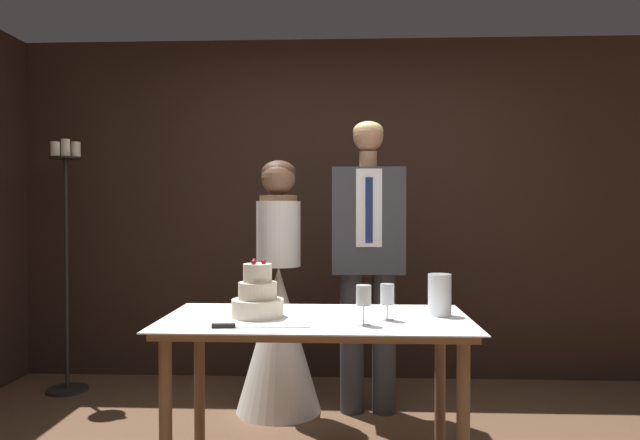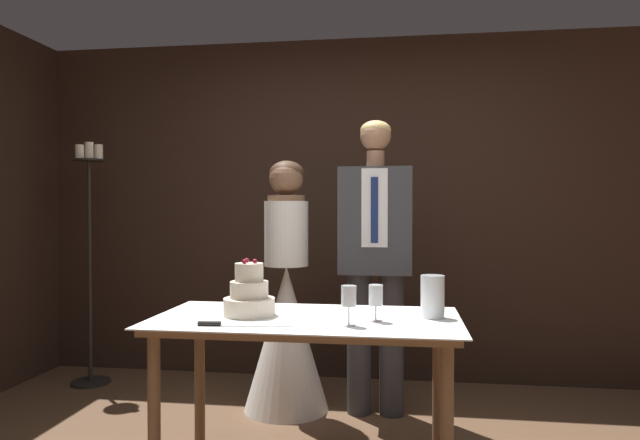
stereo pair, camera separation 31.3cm
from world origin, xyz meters
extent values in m
cube|color=black|center=(0.00, 2.02, 1.29)|extent=(5.16, 0.12, 2.57)
cylinder|color=brown|center=(-0.76, 0.01, 0.37)|extent=(0.06, 0.06, 0.73)
cylinder|color=brown|center=(0.50, 0.01, 0.37)|extent=(0.06, 0.06, 0.73)
cylinder|color=brown|center=(-0.76, 0.58, 0.37)|extent=(0.06, 0.06, 0.73)
cylinder|color=brown|center=(0.50, 0.58, 0.37)|extent=(0.06, 0.06, 0.73)
cube|color=brown|center=(-0.13, 0.30, 0.75)|extent=(1.38, 0.69, 0.03)
cube|color=white|center=(-0.13, 0.30, 0.77)|extent=(1.44, 0.75, 0.01)
cylinder|color=beige|center=(-0.41, 0.30, 0.81)|extent=(0.25, 0.25, 0.08)
cylinder|color=beige|center=(-0.41, 0.30, 0.90)|extent=(0.18, 0.18, 0.08)
cylinder|color=beige|center=(-0.41, 0.30, 0.98)|extent=(0.14, 0.14, 0.09)
sphere|color=maroon|center=(-0.38, 0.29, 1.03)|extent=(0.02, 0.02, 0.02)
sphere|color=maroon|center=(-0.43, 0.34, 1.03)|extent=(0.02, 0.02, 0.02)
sphere|color=maroon|center=(-0.42, 0.26, 1.03)|extent=(0.02, 0.02, 0.02)
cube|color=silver|center=(-0.30, 0.05, 0.77)|extent=(0.32, 0.05, 0.00)
cylinder|color=black|center=(-0.51, 0.04, 0.78)|extent=(0.10, 0.03, 0.02)
cylinder|color=silver|center=(0.20, 0.24, 0.77)|extent=(0.06, 0.06, 0.00)
cylinder|color=silver|center=(0.20, 0.24, 0.81)|extent=(0.01, 0.01, 0.07)
cylinder|color=silver|center=(0.20, 0.24, 0.89)|extent=(0.06, 0.06, 0.09)
cylinder|color=maroon|center=(0.20, 0.24, 0.86)|extent=(0.05, 0.05, 0.03)
cylinder|color=silver|center=(0.09, 0.12, 0.77)|extent=(0.06, 0.06, 0.00)
cylinder|color=silver|center=(0.09, 0.12, 0.82)|extent=(0.01, 0.01, 0.08)
cylinder|color=silver|center=(0.09, 0.12, 0.90)|extent=(0.07, 0.07, 0.09)
cylinder|color=silver|center=(0.46, 0.37, 0.87)|extent=(0.11, 0.11, 0.20)
cylinder|color=silver|center=(0.46, 0.37, 0.82)|extent=(0.05, 0.05, 0.09)
sphere|color=#F9CC4C|center=(0.46, 0.37, 0.87)|extent=(0.02, 0.02, 0.02)
cone|color=white|center=(-0.41, 1.22, 0.46)|extent=(0.54, 0.54, 0.92)
cylinder|color=white|center=(-0.41, 1.22, 1.13)|extent=(0.28, 0.28, 0.41)
cylinder|color=brown|center=(-0.41, 1.22, 1.35)|extent=(0.24, 0.24, 0.04)
sphere|color=brown|center=(-0.41, 1.22, 1.48)|extent=(0.22, 0.22, 0.22)
ellipsoid|color=#472D1E|center=(-0.41, 1.24, 1.51)|extent=(0.22, 0.22, 0.16)
cylinder|color=#38383D|center=(0.05, 1.22, 0.44)|extent=(0.15, 0.15, 0.88)
cylinder|color=#38383D|center=(0.25, 1.22, 0.44)|extent=(0.15, 0.15, 0.88)
cube|color=#38383D|center=(0.15, 1.22, 1.21)|extent=(0.45, 0.24, 0.66)
cube|color=white|center=(0.15, 1.10, 1.29)|extent=(0.16, 0.01, 0.48)
cube|color=navy|center=(0.15, 1.09, 1.28)|extent=(0.04, 0.01, 0.40)
cylinder|color=#A37556|center=(0.15, 1.22, 1.59)|extent=(0.11, 0.11, 0.10)
sphere|color=#A37556|center=(0.15, 1.22, 1.74)|extent=(0.19, 0.19, 0.19)
ellipsoid|color=#D6B770|center=(0.15, 1.23, 1.77)|extent=(0.19, 0.19, 0.12)
cylinder|color=black|center=(-1.95, 1.55, 0.01)|extent=(0.28, 0.28, 0.02)
cylinder|color=black|center=(-1.95, 1.55, 0.83)|extent=(0.03, 0.03, 1.62)
cylinder|color=black|center=(-1.95, 1.55, 1.64)|extent=(0.22, 0.22, 0.01)
cylinder|color=silver|center=(-2.02, 1.55, 1.70)|extent=(0.06, 0.06, 0.11)
cylinder|color=silver|center=(-1.95, 1.55, 1.71)|extent=(0.06, 0.06, 0.12)
cylinder|color=silver|center=(-1.87, 1.55, 1.70)|extent=(0.06, 0.06, 0.11)
camera|label=1|loc=(0.00, -2.37, 1.28)|focal=32.00mm
camera|label=2|loc=(0.31, -2.34, 1.28)|focal=32.00mm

